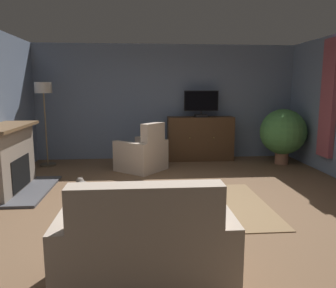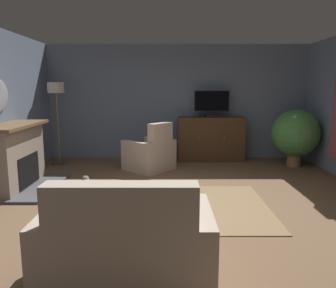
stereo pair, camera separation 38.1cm
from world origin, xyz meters
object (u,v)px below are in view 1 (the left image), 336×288
object	(u,v)px
tv_cabinet	(200,139)
armchair_by_fireplace	(143,155)
coffee_table	(147,194)
tv_remote	(137,190)
folded_newspaper	(131,189)
sofa_floral	(146,249)
potted_plant_tall_palm_by_window	(283,132)
television	(201,103)
fireplace	(7,161)
floor_lamp	(44,100)
cat	(83,186)

from	to	relation	value
tv_cabinet	armchair_by_fireplace	bearing A→B (deg)	-146.26
coffee_table	armchair_by_fireplace	size ratio (longest dim) A/B	0.88
tv_remote	folded_newspaper	bearing A→B (deg)	-116.24
sofa_floral	potted_plant_tall_palm_by_window	world-z (taller)	potted_plant_tall_palm_by_window
television	armchair_by_fireplace	size ratio (longest dim) A/B	0.69
armchair_by_fireplace	fireplace	bearing A→B (deg)	-149.69
folded_newspaper	floor_lamp	bearing A→B (deg)	113.93
tv_cabinet	tv_remote	size ratio (longest dim) A/B	9.09
tv_cabinet	armchair_by_fireplace	size ratio (longest dim) A/B	1.33
television	fireplace	bearing A→B (deg)	-148.97
fireplace	armchair_by_fireplace	distance (m)	2.58
fireplace	armchair_by_fireplace	bearing A→B (deg)	30.31
tv_cabinet	cat	distance (m)	3.31
potted_plant_tall_palm_by_window	floor_lamp	size ratio (longest dim) A/B	0.68
fireplace	tv_cabinet	xyz separation A→B (m)	(3.58, 2.21, -0.04)
sofa_floral	floor_lamp	distance (m)	5.26
fireplace	tv_cabinet	bearing A→B (deg)	31.65
armchair_by_fireplace	tv_remote	bearing A→B (deg)	-91.68
fireplace	folded_newspaper	bearing A→B (deg)	-36.22
coffee_table	folded_newspaper	distance (m)	0.21
tv_remote	cat	distance (m)	1.79
coffee_table	sofa_floral	distance (m)	1.27
floor_lamp	tv_cabinet	bearing A→B (deg)	5.47
television	folded_newspaper	world-z (taller)	television
tv_remote	sofa_floral	distance (m)	1.26
floor_lamp	fireplace	bearing A→B (deg)	-93.63
television	floor_lamp	distance (m)	3.48
cat	floor_lamp	distance (m)	2.61
tv_cabinet	coffee_table	xyz separation A→B (m)	(-1.32, -3.75, -0.09)
tv_remote	folded_newspaper	world-z (taller)	tv_remote
tv_cabinet	sofa_floral	xyz separation A→B (m)	(-1.36, -5.02, -0.16)
cat	fireplace	bearing A→B (deg)	176.72
fireplace	coffee_table	distance (m)	2.74
floor_lamp	cat	bearing A→B (deg)	-60.58
tv_remote	armchair_by_fireplace	distance (m)	2.87
tv_remote	floor_lamp	xyz separation A→B (m)	(-2.01, 3.44, 0.96)
floor_lamp	folded_newspaper	bearing A→B (deg)	-60.16
tv_remote	cat	xyz separation A→B (m)	(-0.92, 1.50, -0.38)
folded_newspaper	fireplace	bearing A→B (deg)	137.87
television	floor_lamp	bearing A→B (deg)	-175.40
folded_newspaper	sofa_floral	xyz separation A→B (m)	(0.16, -1.30, -0.13)
cat	floor_lamp	bearing A→B (deg)	119.42
fireplace	sofa_floral	world-z (taller)	fireplace
tv_cabinet	fireplace	bearing A→B (deg)	-148.35
television	tv_remote	xyz separation A→B (m)	(-1.45, -3.72, -0.88)
tv_cabinet	folded_newspaper	bearing A→B (deg)	-112.23
tv_cabinet	tv_remote	xyz separation A→B (m)	(-1.45, -3.77, -0.02)
television	tv_remote	size ratio (longest dim) A/B	4.67
armchair_by_fireplace	cat	distance (m)	1.71
coffee_table	floor_lamp	world-z (taller)	floor_lamp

